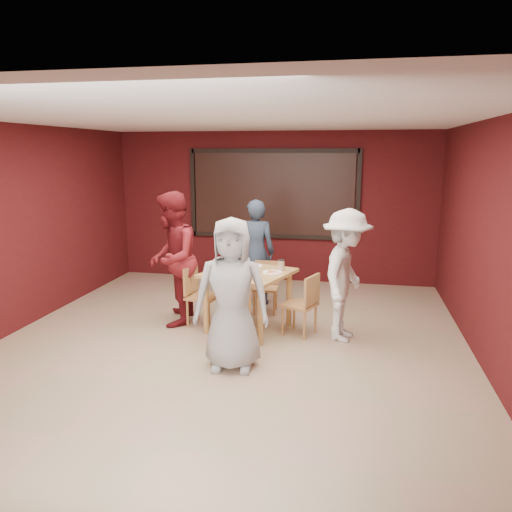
% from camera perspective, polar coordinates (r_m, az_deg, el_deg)
% --- Properties ---
extents(floor, '(7.00, 7.00, 0.00)m').
position_cam_1_polar(floor, '(6.42, -3.24, -10.36)').
color(floor, tan).
rests_on(floor, ground).
extents(window_blinds, '(3.00, 0.02, 1.50)m').
position_cam_1_polar(window_blinds, '(9.35, 1.95, 7.09)').
color(window_blinds, black).
extents(dining_table, '(1.32, 1.32, 0.98)m').
position_cam_1_polar(dining_table, '(6.80, -0.89, -2.65)').
color(dining_table, tan).
rests_on(dining_table, floor).
extents(chair_front, '(0.50, 0.50, 0.82)m').
position_cam_1_polar(chair_front, '(6.25, -2.51, -6.46)').
color(chair_front, '#C0824A').
rests_on(chair_front, floor).
extents(chair_back, '(0.39, 0.39, 0.78)m').
position_cam_1_polar(chair_back, '(7.66, 1.15, -3.18)').
color(chair_back, '#C0824A').
rests_on(chair_back, floor).
extents(chair_left, '(0.46, 0.46, 0.84)m').
position_cam_1_polar(chair_left, '(7.11, -6.63, -4.13)').
color(chair_left, '#C0824A').
rests_on(chair_left, floor).
extents(chair_right, '(0.52, 0.52, 0.84)m').
position_cam_1_polar(chair_right, '(6.68, 5.53, -5.18)').
color(chair_right, '#C0824A').
rests_on(chair_right, floor).
extents(diner_front, '(0.90, 0.63, 1.73)m').
position_cam_1_polar(diner_front, '(5.57, -2.80, -4.42)').
color(diner_front, '#ADADAD').
rests_on(diner_front, floor).
extents(diner_back, '(0.66, 0.47, 1.69)m').
position_cam_1_polar(diner_back, '(7.98, -0.06, 0.45)').
color(diner_back, '#2D3C51').
rests_on(diner_back, floor).
extents(diner_left, '(0.86, 1.03, 1.89)m').
position_cam_1_polar(diner_left, '(7.12, -9.58, -0.32)').
color(diner_left, maroon).
rests_on(diner_left, floor).
extents(diner_right, '(0.86, 1.22, 1.72)m').
position_cam_1_polar(diner_right, '(6.53, 10.24, -2.21)').
color(diner_right, white).
rests_on(diner_right, floor).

